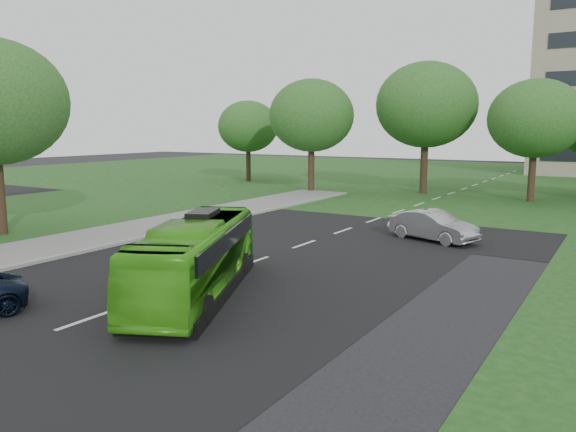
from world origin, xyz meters
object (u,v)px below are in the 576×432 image
object	(u,v)px
tree_park_a	(312,116)
tree_park_c	(536,119)
sedan	(433,226)
tree_park_b	(426,105)
tree_park_f	(248,127)
bus	(197,258)

from	to	relation	value
tree_park_a	tree_park_c	distance (m)	16.82
tree_park_c	sedan	bearing A→B (deg)	-95.20
tree_park_a	tree_park_b	world-z (taller)	tree_park_b
tree_park_b	tree_park_f	bearing A→B (deg)	175.46
bus	sedan	distance (m)	13.07
bus	tree_park_b	bearing A→B (deg)	70.73
tree_park_a	tree_park_c	bearing A→B (deg)	10.21
tree_park_f	tree_park_c	bearing A→B (deg)	-5.13
tree_park_f	bus	size ratio (longest dim) A/B	0.92
tree_park_a	tree_park_f	world-z (taller)	tree_park_a
tree_park_b	tree_park_a	bearing A→B (deg)	-154.66
tree_park_b	bus	xyz separation A→B (m)	(2.97, -31.29, -5.88)
tree_park_f	sedan	world-z (taller)	tree_park_f
tree_park_b	tree_park_f	world-z (taller)	tree_park_b
tree_park_a	bus	world-z (taller)	tree_park_a
tree_park_f	bus	world-z (taller)	tree_park_f
tree_park_c	sedan	xyz separation A→B (m)	(-1.62, -17.83, -5.21)
tree_park_b	tree_park_c	xyz separation A→B (m)	(8.28, -0.94, -1.16)
bus	tree_park_c	bearing A→B (deg)	55.39
tree_park_a	sedan	distance (m)	21.78
tree_park_a	tree_park_b	bearing A→B (deg)	25.34
tree_park_c	bus	distance (m)	31.18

